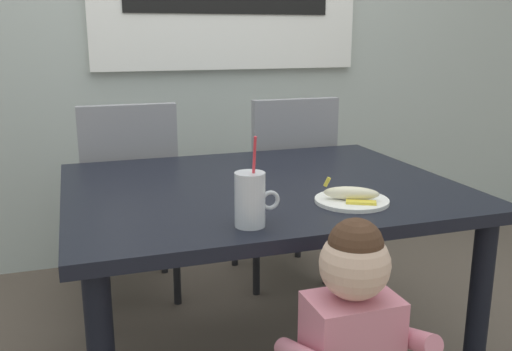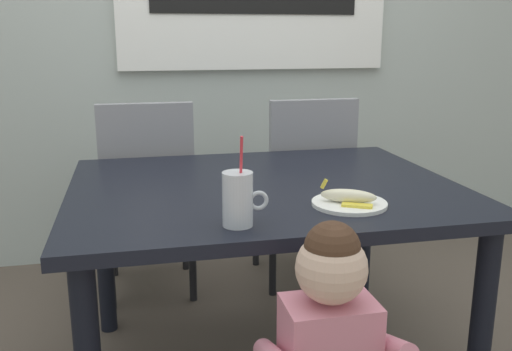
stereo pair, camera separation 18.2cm
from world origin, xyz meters
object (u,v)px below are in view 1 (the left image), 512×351
Objects in this scene: dining_chair_left at (129,192)px; peeled_banana at (352,194)px; snack_plate at (352,201)px; dining_chair_right at (286,180)px; toddler_standing at (351,341)px; milk_cup at (250,202)px; dining_table at (261,209)px.

dining_chair_left is 5.62× the size of peeled_banana.
dining_chair_right is at bearing 79.78° from snack_plate.
toddler_standing is 3.33× the size of milk_cup.
dining_chair_right reaches higher than peeled_banana.
dining_table is at bearing 121.35° from peeled_banana.
peeled_banana reaches higher than dining_table.
snack_plate is 1.35× the size of peeled_banana.
dining_table is at bearing 117.05° from dining_chair_left.
dining_chair_left reaches higher than peeled_banana.
milk_cup reaches higher than peeled_banana.
snack_plate is at bearing 118.79° from dining_chair_left.
peeled_banana is at bearing -58.65° from dining_table.
toddler_standing reaches higher than dining_table.
toddler_standing reaches higher than snack_plate.
toddler_standing is at bearing -90.53° from dining_table.
dining_chair_left is 1.51m from toddler_standing.
milk_cup is at bearing 64.21° from dining_chair_right.
dining_chair_left is at bearing 118.34° from peeled_banana.
milk_cup reaches higher than dining_chair_right.
peeled_banana is at bearing -118.43° from snack_plate.
dining_table is 1.39× the size of dining_chair_right.
snack_plate is at bearing 61.57° from peeled_banana.
toddler_standing is (0.38, -1.46, -0.02)m from dining_chair_left.
dining_table is at bearing 122.92° from snack_plate.
toddler_standing is (-0.01, -0.70, -0.12)m from dining_table.
peeled_banana is at bearing 63.31° from toddler_standing.
peeled_banana is (0.58, -1.07, 0.23)m from dining_chair_left.
snack_plate is at bearing 63.27° from toddler_standing.
dining_chair_left is at bearing -1.80° from dining_chair_right.
toddler_standing is 0.50m from peeled_banana.
milk_cup is 1.47× the size of peeled_banana.
dining_table is at bearing 62.50° from dining_chair_right.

